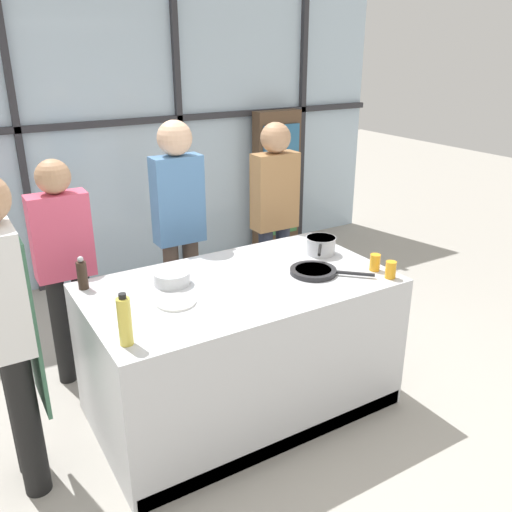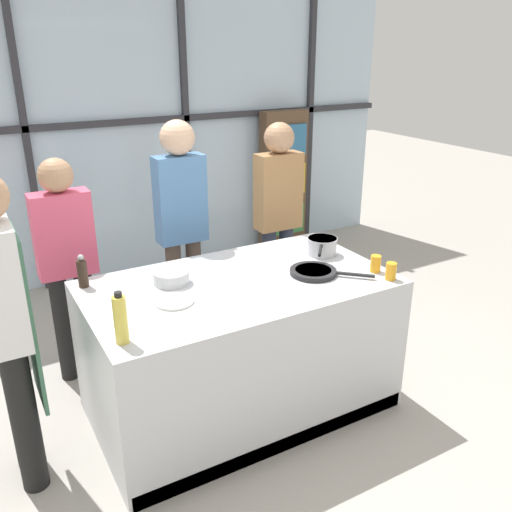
% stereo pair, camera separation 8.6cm
% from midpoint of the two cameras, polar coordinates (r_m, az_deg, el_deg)
% --- Properties ---
extents(ground_plane, '(18.00, 18.00, 0.00)m').
position_cam_midpoint_polar(ground_plane, '(3.75, -2.24, -15.33)').
color(ground_plane, '#ADA89E').
extents(back_window_wall, '(6.40, 0.10, 2.80)m').
position_cam_midpoint_polar(back_window_wall, '(5.53, -16.15, 11.90)').
color(back_window_wall, silver).
rests_on(back_window_wall, ground_plane).
extents(bookshelf, '(0.54, 0.19, 1.56)m').
position_cam_midpoint_polar(bookshelf, '(6.24, 1.79, 7.93)').
color(bookshelf, brown).
rests_on(bookshelf, ground_plane).
extents(demo_island, '(1.85, 1.05, 0.90)m').
position_cam_midpoint_polar(demo_island, '(3.50, -2.31, -9.46)').
color(demo_island, silver).
rests_on(demo_island, ground_plane).
extents(chef, '(0.24, 0.43, 1.72)m').
position_cam_midpoint_polar(chef, '(2.95, -25.45, -6.15)').
color(chef, black).
rests_on(chef, ground_plane).
extents(spectator_far_left, '(0.38, 0.22, 1.58)m').
position_cam_midpoint_polar(spectator_far_left, '(3.83, -20.14, -0.31)').
color(spectator_far_left, black).
rests_on(spectator_far_left, ground_plane).
extents(spectator_center_left, '(0.36, 0.25, 1.76)m').
position_cam_midpoint_polar(spectator_center_left, '(4.00, -8.72, 3.82)').
color(spectator_center_left, '#47382D').
rests_on(spectator_center_left, ground_plane).
extents(spectator_center_right, '(0.37, 0.24, 1.69)m').
position_cam_midpoint_polar(spectator_center_right, '(4.38, 1.41, 4.85)').
color(spectator_center_right, '#232838').
rests_on(spectator_center_right, ground_plane).
extents(frying_pan, '(0.43, 0.42, 0.03)m').
position_cam_midpoint_polar(frying_pan, '(3.42, 5.48, -1.58)').
color(frying_pan, '#232326').
rests_on(frying_pan, demo_island).
extents(saucepan, '(0.29, 0.32, 0.12)m').
position_cam_midpoint_polar(saucepan, '(3.73, 6.18, 1.15)').
color(saucepan, silver).
rests_on(saucepan, demo_island).
extents(white_plate, '(0.22, 0.22, 0.01)m').
position_cam_midpoint_polar(white_plate, '(3.06, -9.21, -4.85)').
color(white_plate, white).
rests_on(white_plate, demo_island).
extents(mixing_bowl, '(0.22, 0.22, 0.08)m').
position_cam_midpoint_polar(mixing_bowl, '(3.30, -9.58, -2.25)').
color(mixing_bowl, silver).
rests_on(mixing_bowl, demo_island).
extents(oil_bottle, '(0.07, 0.07, 0.27)m').
position_cam_midpoint_polar(oil_bottle, '(2.67, -14.55, -6.63)').
color(oil_bottle, '#E0CC4C').
rests_on(oil_bottle, demo_island).
extents(pepper_grinder, '(0.06, 0.06, 0.20)m').
position_cam_midpoint_polar(pepper_grinder, '(3.34, -18.53, -1.84)').
color(pepper_grinder, '#332319').
rests_on(pepper_grinder, demo_island).
extents(juice_glass_near, '(0.07, 0.07, 0.11)m').
position_cam_midpoint_polar(juice_glass_near, '(3.42, 13.30, -1.42)').
color(juice_glass_near, orange).
rests_on(juice_glass_near, demo_island).
extents(juice_glass_far, '(0.07, 0.07, 0.11)m').
position_cam_midpoint_polar(juice_glass_far, '(3.51, 11.73, -0.67)').
color(juice_glass_far, orange).
rests_on(juice_glass_far, demo_island).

